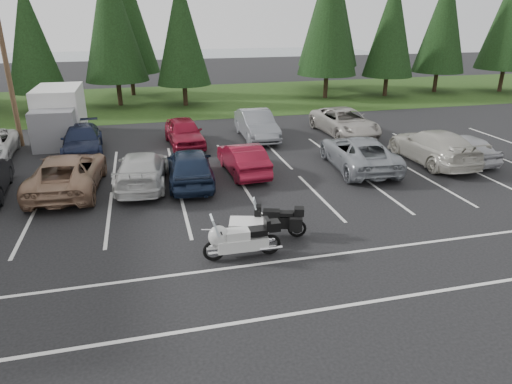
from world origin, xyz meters
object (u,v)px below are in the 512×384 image
object	(u,v)px
car_near_7	(433,146)
cargo_trailer	(247,231)
box_truck	(58,116)
car_near_8	(462,147)
adventure_motorcycle	(276,218)
car_near_3	(142,169)
car_far_1	(82,140)
car_far_3	(256,125)
car_far_4	(345,122)
car_near_6	(358,153)
car_near_2	(67,173)
touring_motorcycle	(242,236)
car_far_2	(184,132)
utility_pole	(5,58)
car_near_5	(243,159)
car_near_4	(190,166)

from	to	relation	value
car_near_7	cargo_trailer	distance (m)	12.21
box_truck	cargo_trailer	xyz separation A→B (m)	(7.52, -14.52, -1.08)
car_near_8	adventure_motorcycle	bearing A→B (deg)	23.40
car_near_3	car_far_1	world-z (taller)	car_near_3
car_near_3	car_far_3	distance (m)	9.13
car_near_8	car_far_4	distance (m)	7.11
car_near_6	car_near_3	bearing A→B (deg)	4.51
car_near_2	touring_motorcycle	distance (m)	9.17
cargo_trailer	adventure_motorcycle	xyz separation A→B (m)	(0.99, 0.13, 0.30)
touring_motorcycle	cargo_trailer	world-z (taller)	touring_motorcycle
car_near_2	car_far_1	world-z (taller)	car_near_2
box_truck	car_far_2	distance (m)	7.26
utility_pole	car_near_8	size ratio (longest dim) A/B	2.22
car_near_5	car_far_1	xyz separation A→B (m)	(-7.40, 5.14, 0.01)
box_truck	car_far_2	world-z (taller)	box_truck
car_near_3	car_far_3	size ratio (longest dim) A/B	1.01
car_near_3	touring_motorcycle	bearing A→B (deg)	117.25
utility_pole	car_near_2	bearing A→B (deg)	-66.36
car_near_8	car_far_1	size ratio (longest dim) A/B	0.84
car_near_6	car_far_2	size ratio (longest dim) A/B	1.24
car_near_6	car_far_2	bearing A→B (deg)	-33.18
car_near_6	car_near_7	distance (m)	3.92
box_truck	adventure_motorcycle	xyz separation A→B (m)	(8.51, -14.39, -0.78)
car_far_4	cargo_trailer	distance (m)	14.85
car_far_2	cargo_trailer	bearing A→B (deg)	-90.73
car_far_2	car_near_7	bearing A→B (deg)	-32.05
car_near_7	car_far_1	distance (m)	17.70
car_near_5	car_far_4	bearing A→B (deg)	-147.70
car_far_2	utility_pole	bearing A→B (deg)	161.99
touring_motorcycle	car_far_4	bearing A→B (deg)	55.49
car_near_7	utility_pole	bearing A→B (deg)	-22.11
car_far_2	car_far_3	distance (m)	4.25
car_near_4	car_far_3	size ratio (longest dim) A/B	0.95
car_near_4	car_far_4	distance (m)	11.69
car_near_8	car_near_2	bearing A→B (deg)	-4.62
car_near_3	car_near_6	size ratio (longest dim) A/B	0.91
car_near_3	cargo_trailer	xyz separation A→B (m)	(3.14, -6.08, -0.34)
utility_pole	car_near_5	distance (m)	13.75
car_near_2	car_far_2	xyz separation A→B (m)	(5.32, 5.72, -0.02)
box_truck	car_near_4	distance (m)	10.84
car_near_3	adventure_motorcycle	xyz separation A→B (m)	(4.13, -5.95, -0.04)
car_near_6	adventure_motorcycle	world-z (taller)	car_near_6
box_truck	car_near_7	bearing A→B (deg)	-25.25
box_truck	car_near_5	xyz separation A→B (m)	(8.85, -7.94, -0.76)
car_near_2	car_far_2	world-z (taller)	car_near_2
box_truck	car_near_7	xyz separation A→B (m)	(18.18, -8.57, -0.65)
car_near_3	touring_motorcycle	xyz separation A→B (m)	(2.77, -7.04, 0.01)
utility_pole	car_far_4	size ratio (longest dim) A/B	1.63
car_near_2	car_near_6	size ratio (longest dim) A/B	1.02
utility_pole	box_truck	bearing A→B (deg)	14.04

